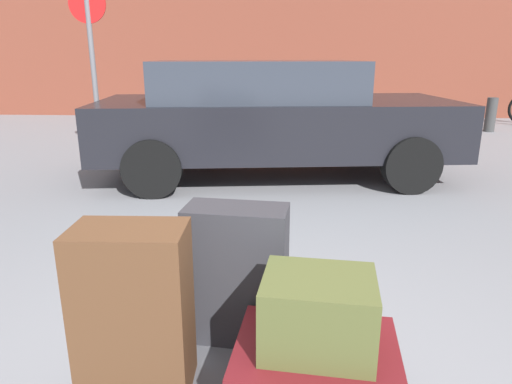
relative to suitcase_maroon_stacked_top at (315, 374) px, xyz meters
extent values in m
cube|color=#4C4C51|center=(-0.27, 0.13, -0.16)|extent=(1.18, 0.75, 0.10)
cylinder|color=black|center=(0.13, 0.39, -0.33)|extent=(0.24, 0.06, 0.24)
cylinder|color=black|center=(-0.67, 0.39, -0.33)|extent=(0.24, 0.06, 0.24)
cube|color=maroon|center=(0.00, 0.00, 0.00)|extent=(0.58, 0.49, 0.22)
cube|color=#2D2D33|center=(-0.30, 0.38, 0.18)|extent=(0.43, 0.25, 0.57)
cube|color=#51331E|center=(-0.62, 0.05, 0.19)|extent=(0.38, 0.24, 0.61)
cube|color=#4C5128|center=(0.00, 0.00, 0.23)|extent=(0.39, 0.33, 0.25)
cube|color=black|center=(-0.19, 4.41, 0.19)|extent=(4.47, 2.27, 0.64)
cube|color=#2D333D|center=(-0.43, 4.38, 0.74)|extent=(2.57, 1.84, 0.46)
cylinder|color=black|center=(1.13, 5.41, -0.13)|extent=(0.66, 0.29, 0.64)
cylinder|color=black|center=(1.32, 3.72, -0.13)|extent=(0.66, 0.29, 0.64)
cylinder|color=black|center=(-1.69, 5.10, -0.13)|extent=(0.66, 0.29, 0.64)
cylinder|color=black|center=(-1.50, 3.41, -0.13)|extent=(0.66, 0.29, 0.64)
cylinder|color=#383838|center=(2.60, 8.17, -0.11)|extent=(0.20, 0.20, 0.67)
cylinder|color=#383838|center=(4.07, 8.17, -0.11)|extent=(0.20, 0.20, 0.67)
cylinder|color=slate|center=(-2.70, 5.04, 0.74)|extent=(0.07, 0.07, 2.38)
cylinder|color=red|center=(-2.70, 5.04, 1.68)|extent=(0.50, 0.03, 0.50)
camera|label=1|loc=(-0.13, -1.32, 1.03)|focal=32.22mm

